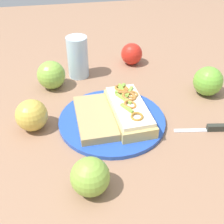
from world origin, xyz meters
TOP-DOWN VIEW (x-y plane):
  - ground_plane at (0.00, 0.00)m, footprint 2.00×2.00m
  - plate at (0.00, 0.00)m, footprint 0.26×0.26m
  - sandwich at (-0.04, -0.01)m, footprint 0.09×0.19m
  - bread_slice_side at (0.04, 0.00)m, footprint 0.09×0.17m
  - apple_0 at (0.19, -0.01)m, footprint 0.09×0.09m
  - apple_1 at (-0.28, -0.08)m, footprint 0.09×0.09m
  - apple_2 at (0.14, -0.19)m, footprint 0.09×0.09m
  - apple_3 at (-0.12, -0.29)m, footprint 0.10×0.10m
  - apple_4 at (0.08, 0.19)m, footprint 0.10×0.10m
  - drinking_glass at (0.06, -0.25)m, footprint 0.06×0.06m
  - knife at (-0.23, 0.07)m, footprint 0.13×0.03m

SIDE VIEW (x-z plane):
  - ground_plane at x=0.00m, z-range 0.00..0.00m
  - plate at x=0.00m, z-range 0.00..0.01m
  - knife at x=-0.23m, z-range 0.00..0.01m
  - bread_slice_side at x=0.04m, z-range 0.01..0.03m
  - sandwich at x=-0.04m, z-range 0.01..0.06m
  - apple_3 at x=-0.12m, z-range 0.00..0.07m
  - apple_4 at x=0.08m, z-range 0.00..0.07m
  - apple_0 at x=0.19m, z-range 0.00..0.08m
  - apple_2 at x=0.14m, z-range 0.00..0.08m
  - apple_1 at x=-0.28m, z-range 0.00..0.08m
  - drinking_glass at x=0.06m, z-range 0.00..0.12m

